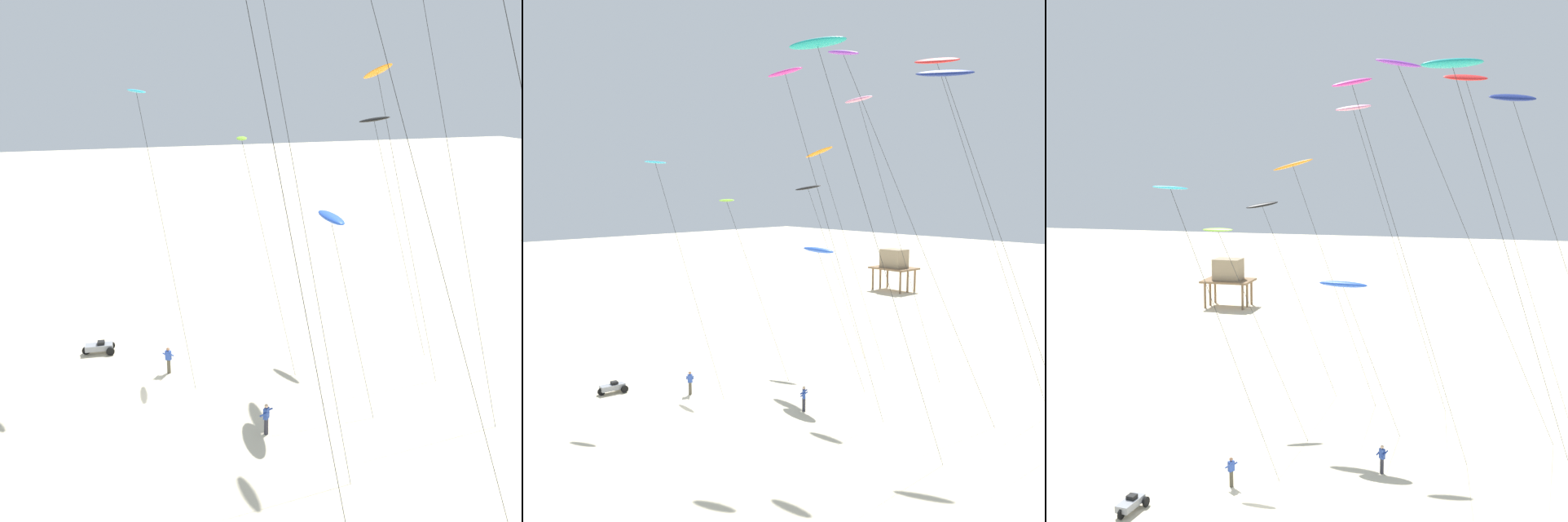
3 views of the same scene
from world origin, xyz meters
TOP-DOWN VIEW (x-y plane):
  - ground_plane at (0.00, 0.00)m, footprint 260.00×260.00m
  - kite_purple at (5.53, 8.21)m, footprint 11.05×3.58m
  - kite_black at (-4.94, 15.50)m, footprint 6.34×2.53m
  - kite_lime at (-4.92, 6.71)m, footprint 6.17×2.05m
  - kite_cyan at (-5.10, 0.71)m, footprint 6.18×2.37m
  - kite_pink at (1.89, 13.98)m, footprint 7.68×2.69m
  - kite_navy at (11.84, 9.95)m, footprint 9.10×3.93m
  - kite_teal at (8.72, 2.39)m, footprint 8.77×3.57m
  - kite_red at (9.10, 13.28)m, footprint 9.02×3.52m
  - kite_orange at (-2.29, 14.07)m, footprint 7.06×2.34m
  - kite_magenta at (3.44, 5.02)m, footprint 7.77×3.09m
  - kite_blue at (2.09, 9.41)m, footprint 5.13×1.80m
  - kite_flyer_nearest at (-2.46, 1.26)m, footprint 0.71×0.72m
  - kite_flyer_middle at (5.27, 4.85)m, footprint 0.73×0.73m
  - stilt_house at (-19.21, 46.83)m, footprint 5.91×4.19m
  - beach_buggy at (-6.46, -2.55)m, footprint 1.08×2.10m

SIDE VIEW (x-z plane):
  - ground_plane at x=0.00m, z-range 0.00..0.00m
  - beach_buggy at x=-6.46m, z-range 0.02..0.84m
  - kite_flyer_nearest at x=-2.46m, z-range 0.06..1.73m
  - kite_flyer_middle at x=5.27m, z-range 0.06..1.73m
  - stilt_house at x=-19.21m, z-range 1.19..6.99m
  - kite_blue at x=2.09m, z-range 4.82..15.07m
  - kite_lime at x=-4.92m, z-range 6.28..19.89m
  - kite_black at x=-4.94m, z-range 6.80..21.55m
  - kite_cyan at x=-5.10m, z-range 7.41..23.76m
  - kite_orange at x=-2.29m, z-range 8.17..25.95m
  - kite_pink at x=1.89m, z-range 10.04..31.38m
  - kite_navy at x=11.84m, z-range 10.26..31.72m
  - kite_magenta at x=3.44m, z-range 10.32..32.37m
  - kite_teal at x=8.72m, z-range 10.79..33.35m
  - kite_red at x=9.10m, z-range 10.95..33.94m
  - kite_purple at x=5.53m, z-range 10.97..34.36m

